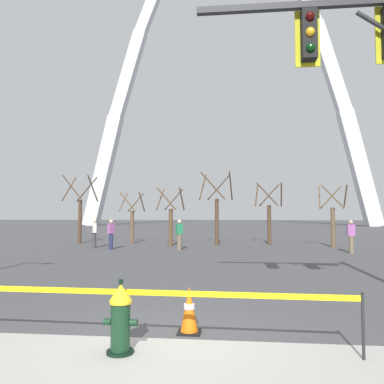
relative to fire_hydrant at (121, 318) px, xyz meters
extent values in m
plane|color=#474749|center=(0.51, 0.69, -0.47)|extent=(240.00, 240.00, 0.00)
cylinder|color=black|center=(0.00, -0.01, -0.44)|extent=(0.36, 0.36, 0.05)
cylinder|color=#14331E|center=(0.00, -0.01, -0.11)|extent=(0.26, 0.26, 0.62)
cylinder|color=gold|center=(0.00, -0.01, 0.22)|extent=(0.30, 0.30, 0.04)
cone|color=gold|center=(0.00, -0.01, 0.35)|extent=(0.30, 0.30, 0.22)
cylinder|color=black|center=(0.00, -0.01, 0.49)|extent=(0.06, 0.06, 0.06)
cylinder|color=#14331E|center=(-0.18, -0.01, -0.04)|extent=(0.10, 0.09, 0.09)
cylinder|color=#14331E|center=(0.18, -0.01, -0.04)|extent=(0.10, 0.09, 0.09)
cylinder|color=#14331E|center=(0.00, 0.19, -0.14)|extent=(0.13, 0.14, 0.13)
cylinder|color=black|center=(0.00, 0.27, -0.14)|extent=(0.15, 0.03, 0.15)
cylinder|color=#232326|center=(3.17, 0.10, -0.04)|extent=(0.04, 0.04, 0.86)
cube|color=yellow|center=(0.20, 0.18, 0.32)|extent=(5.94, 0.16, 0.08)
cube|color=black|center=(0.82, 1.00, -0.45)|extent=(0.36, 0.36, 0.03)
cone|color=orange|center=(0.82, 1.00, -0.09)|extent=(0.28, 0.28, 0.70)
cylinder|color=white|center=(0.82, 1.00, -0.05)|extent=(0.17, 0.17, 0.08)
cube|color=#232326|center=(3.27, 1.72, 5.13)|extent=(4.80, 0.12, 0.12)
cube|color=black|center=(2.87, 1.72, 4.58)|extent=(0.26, 0.24, 0.90)
cube|color=gold|center=(2.87, 1.86, 4.58)|extent=(0.44, 0.03, 1.04)
sphere|color=#360606|center=(2.87, 1.59, 4.86)|extent=(0.16, 0.16, 0.16)
sphere|color=orange|center=(2.87, 1.59, 4.58)|extent=(0.16, 0.16, 0.16)
sphere|color=black|center=(2.87, 1.59, 4.30)|extent=(0.16, 0.16, 0.16)
cube|color=silver|center=(-20.11, 57.09, 8.56)|extent=(6.31, 2.22, 18.64)
cube|color=silver|center=(-15.99, 57.09, 24.80)|extent=(6.06, 1.98, 15.08)
cube|color=silver|center=(-11.86, 57.09, 37.43)|extent=(5.80, 1.75, 11.54)
cube|color=silver|center=(17.00, 57.09, 24.80)|extent=(6.06, 1.98, 15.08)
cube|color=silver|center=(21.13, 57.09, 8.56)|extent=(6.31, 2.22, 18.64)
cylinder|color=#473323|center=(-8.31, 18.81, 0.92)|extent=(0.24, 0.24, 2.77)
cylinder|color=#473323|center=(-9.15, 18.98, 3.06)|extent=(0.37, 1.49, 1.65)
cylinder|color=#473323|center=(-7.45, 18.73, 3.06)|extent=(0.23, 1.50, 1.65)
cylinder|color=#473323|center=(-8.22, 19.67, 3.06)|extent=(1.50, 0.23, 1.65)
cylinder|color=#473323|center=(-8.50, 17.97, 3.06)|extent=(1.48, 0.40, 1.65)
cylinder|color=brown|center=(-5.00, 19.31, 0.58)|extent=(0.24, 0.24, 2.10)
cylinder|color=brown|center=(-5.64, 19.43, 2.20)|extent=(0.30, 1.14, 1.26)
cylinder|color=brown|center=(-4.35, 19.24, 2.20)|extent=(0.19, 1.15, 1.26)
cylinder|color=brown|center=(-4.94, 19.96, 2.20)|extent=(1.15, 0.19, 1.26)
cylinder|color=brown|center=(-5.14, 18.67, 2.20)|extent=(1.14, 0.33, 1.26)
cylinder|color=brown|center=(-2.17, 17.45, 0.62)|extent=(0.24, 0.24, 2.18)
cylinder|color=brown|center=(-2.84, 17.58, 2.30)|extent=(0.31, 1.18, 1.31)
cylinder|color=brown|center=(-1.50, 17.38, 2.30)|extent=(0.20, 1.19, 1.31)
cylinder|color=brown|center=(-2.11, 18.12, 2.30)|extent=(1.19, 0.20, 1.31)
cylinder|color=brown|center=(-2.32, 16.79, 2.30)|extent=(1.18, 0.34, 1.31)
cylinder|color=#473323|center=(0.50, 18.40, 0.93)|extent=(0.24, 0.24, 2.80)
cylinder|color=#473323|center=(-0.35, 18.57, 3.10)|extent=(0.38, 1.50, 1.67)
cylinder|color=#473323|center=(1.37, 18.31, 3.10)|extent=(0.23, 1.52, 1.67)
cylinder|color=#473323|center=(0.59, 19.26, 3.10)|extent=(1.52, 0.23, 1.67)
cylinder|color=#473323|center=(0.31, 17.55, 3.10)|extent=(1.50, 0.41, 1.67)
cylinder|color=#473323|center=(3.71, 19.11, 0.74)|extent=(0.24, 0.24, 2.42)
cylinder|color=#473323|center=(2.97, 19.26, 2.61)|extent=(0.34, 1.31, 1.45)
cylinder|color=#473323|center=(4.46, 19.04, 2.61)|extent=(0.21, 1.32, 1.45)
cylinder|color=#473323|center=(3.79, 19.86, 2.61)|extent=(1.32, 0.21, 1.45)
cylinder|color=#473323|center=(3.55, 18.38, 2.61)|extent=(1.31, 0.36, 1.45)
cylinder|color=brown|center=(7.13, 17.51, 0.66)|extent=(0.24, 0.24, 2.24)
cylinder|color=brown|center=(6.44, 17.65, 2.39)|extent=(0.32, 1.22, 1.35)
cylinder|color=brown|center=(7.82, 17.44, 2.39)|extent=(0.20, 1.23, 1.35)
cylinder|color=brown|center=(7.20, 18.21, 2.39)|extent=(1.23, 0.20, 1.35)
cylinder|color=brown|center=(6.98, 16.83, 2.39)|extent=(1.22, 0.34, 1.35)
cylinder|color=#232847|center=(-4.98, 14.91, -0.05)|extent=(0.22, 0.22, 0.84)
cube|color=#995193|center=(-4.98, 14.91, 0.64)|extent=(0.34, 0.39, 0.54)
sphere|color=beige|center=(-4.98, 14.91, 1.02)|extent=(0.20, 0.20, 0.20)
cylinder|color=brown|center=(7.13, 14.16, -0.05)|extent=(0.22, 0.22, 0.84)
cube|color=#995193|center=(7.13, 14.16, 0.64)|extent=(0.34, 0.21, 0.54)
sphere|color=tan|center=(7.13, 14.16, 1.02)|extent=(0.20, 0.20, 0.20)
cylinder|color=brown|center=(-1.28, 14.81, -0.05)|extent=(0.22, 0.22, 0.84)
cube|color=#23754C|center=(-1.28, 14.81, 0.64)|extent=(0.39, 0.35, 0.54)
sphere|color=beige|center=(-1.28, 14.81, 1.02)|extent=(0.20, 0.20, 0.20)
cylinder|color=#38383D|center=(-6.19, 15.72, -0.05)|extent=(0.22, 0.22, 0.84)
cube|color=beige|center=(-6.19, 15.72, 0.64)|extent=(0.32, 0.39, 0.54)
sphere|color=beige|center=(-6.19, 15.72, 1.02)|extent=(0.20, 0.20, 0.20)
camera|label=1|loc=(1.52, -5.15, 1.40)|focal=36.14mm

